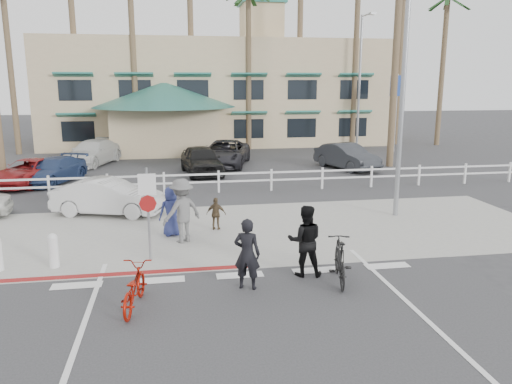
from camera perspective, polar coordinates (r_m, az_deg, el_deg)
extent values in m
plane|color=#333335|center=(12.39, -1.48, -10.56)|extent=(140.00, 140.00, 0.00)
cube|color=#333335|center=(10.60, 0.11, -14.71)|extent=(12.00, 16.00, 0.01)
cube|color=gray|center=(16.60, -3.69, -4.53)|extent=(22.00, 7.00, 0.01)
cube|color=#333335|center=(20.44, -4.86, -1.30)|extent=(40.00, 5.00, 0.01)
cube|color=#333335|center=(29.74, -6.40, 3.00)|extent=(50.00, 16.00, 0.01)
cube|color=maroon|center=(13.47, -15.13, -9.03)|extent=(7.00, 0.25, 0.02)
imported|color=#8D0F03|center=(11.34, -13.81, -10.58)|extent=(0.91, 1.89, 0.95)
imported|color=black|center=(11.88, -1.03, -7.10)|extent=(0.74, 0.61, 1.74)
imported|color=black|center=(12.53, 9.57, -7.69)|extent=(0.93, 1.96, 1.13)
imported|color=black|center=(12.73, 5.63, -5.56)|extent=(1.01, 0.85, 1.84)
imported|color=#5F5F5F|center=(15.42, -8.46, -2.14)|extent=(1.49, 1.30, 1.99)
imported|color=#4F3E28|center=(16.67, -4.58, -2.51)|extent=(0.70, 0.43, 1.11)
imported|color=navy|center=(16.18, -9.64, -2.18)|extent=(0.90, 0.70, 1.61)
imported|color=silver|center=(19.33, -16.51, -0.54)|extent=(4.32, 2.57, 1.34)
imported|color=maroon|center=(26.32, -24.53, 2.08)|extent=(3.43, 4.88, 1.24)
imported|color=navy|center=(26.41, -22.17, 2.32)|extent=(3.17, 4.61, 1.24)
imported|color=black|center=(26.87, -6.25, 3.64)|extent=(2.36, 4.68, 1.53)
imported|color=#2C2E33|center=(28.80, 10.33, 4.02)|extent=(2.90, 4.66, 1.45)
imported|color=silver|center=(31.47, -18.20, 4.30)|extent=(3.54, 5.37, 1.44)
imported|color=black|center=(29.51, -3.59, 4.44)|extent=(3.85, 5.84, 1.49)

